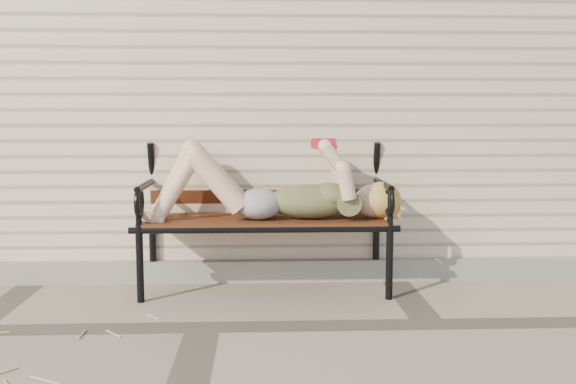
{
  "coord_description": "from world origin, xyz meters",
  "views": [
    {
      "loc": [
        0.32,
        -3.4,
        1.15
      ],
      "look_at": [
        0.48,
        0.52,
        0.68
      ],
      "focal_mm": 40.0,
      "sensor_mm": 36.0,
      "label": 1
    }
  ],
  "objects": [
    {
      "name": "ground",
      "position": [
        0.0,
        0.0,
        0.0
      ],
      "size": [
        80.0,
        80.0,
        0.0
      ],
      "primitive_type": "plane",
      "color": "gray",
      "rests_on": "ground"
    },
    {
      "name": "house_wall",
      "position": [
        0.0,
        3.0,
        1.5
      ],
      "size": [
        8.0,
        4.0,
        3.0
      ],
      "primitive_type": "cube",
      "color": "beige",
      "rests_on": "ground"
    },
    {
      "name": "foundation_strip",
      "position": [
        0.0,
        0.97,
        0.07
      ],
      "size": [
        8.0,
        0.1,
        0.15
      ],
      "primitive_type": "cube",
      "color": "gray",
      "rests_on": "ground"
    },
    {
      "name": "garden_bench",
      "position": [
        0.34,
        0.84,
        0.64
      ],
      "size": [
        1.76,
        0.7,
        1.14
      ],
      "color": "black",
      "rests_on": "ground"
    },
    {
      "name": "reading_woman",
      "position": [
        0.36,
        0.7,
        0.68
      ],
      "size": [
        1.66,
        0.38,
        0.52
      ],
      "color": "#092E42",
      "rests_on": "ground"
    }
  ]
}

